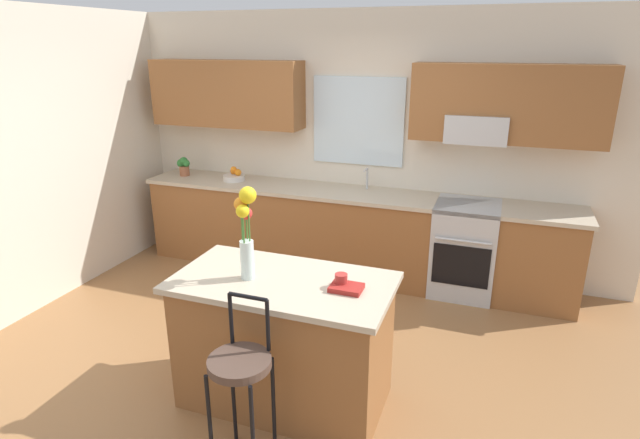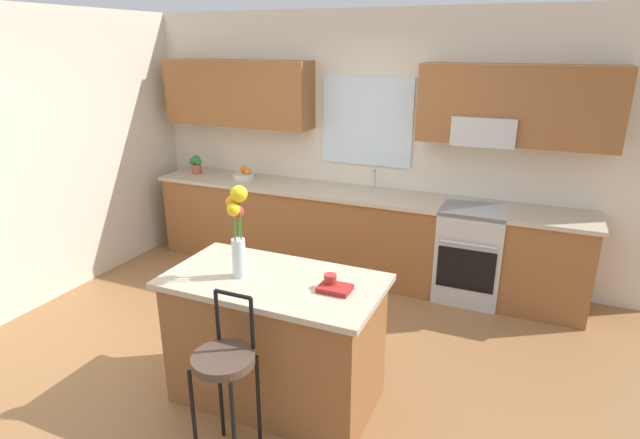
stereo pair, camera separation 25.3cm
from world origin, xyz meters
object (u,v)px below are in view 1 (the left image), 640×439
(oven_range, at_px, (464,249))
(kitchen_island, at_px, (284,341))
(flower_vase, at_px, (246,227))
(potted_plant_small, at_px, (184,166))
(mug_ceramic, at_px, (341,281))
(fruit_bowl_oranges, at_px, (234,176))
(bar_stool_near, at_px, (241,370))
(cookbook, at_px, (346,288))

(oven_range, distance_m, kitchen_island, 2.34)
(flower_vase, height_order, potted_plant_small, flower_vase)
(kitchen_island, bearing_deg, mug_ceramic, 4.16)
(kitchen_island, distance_m, fruit_bowl_oranges, 2.68)
(flower_vase, bearing_deg, kitchen_island, 13.08)
(bar_stool_near, xyz_separation_m, flower_vase, (-0.22, 0.55, 0.64))
(oven_range, relative_size, kitchen_island, 0.64)
(oven_range, xyz_separation_m, kitchen_island, (-1.00, -2.11, 0.00))
(oven_range, bearing_deg, flower_vase, -119.39)
(oven_range, bearing_deg, mug_ceramic, -106.32)
(mug_ceramic, xyz_separation_m, cookbook, (0.04, -0.03, -0.03))
(fruit_bowl_oranges, bearing_deg, potted_plant_small, -179.71)
(mug_ceramic, distance_m, cookbook, 0.06)
(bar_stool_near, xyz_separation_m, fruit_bowl_oranges, (-1.53, 2.74, 0.33))
(bar_stool_near, distance_m, flower_vase, 0.87)
(kitchen_island, bearing_deg, fruit_bowl_oranges, 125.55)
(flower_vase, xyz_separation_m, mug_ceramic, (0.61, 0.08, -0.31))
(kitchen_island, height_order, flower_vase, flower_vase)
(kitchen_island, xyz_separation_m, bar_stool_near, (-0.00, -0.60, 0.17))
(potted_plant_small, bearing_deg, cookbook, -39.31)
(kitchen_island, xyz_separation_m, cookbook, (0.43, -0.00, 0.47))
(fruit_bowl_oranges, bearing_deg, kitchen_island, -54.45)
(mug_ceramic, bearing_deg, potted_plant_small, 140.59)
(kitchen_island, relative_size, bar_stool_near, 1.37)
(kitchen_island, relative_size, potted_plant_small, 6.61)
(oven_range, distance_m, fruit_bowl_oranges, 2.58)
(flower_vase, distance_m, fruit_bowl_oranges, 2.58)
(cookbook, bearing_deg, oven_range, 74.99)
(bar_stool_near, relative_size, potted_plant_small, 4.81)
(oven_range, xyz_separation_m, bar_stool_near, (-1.00, -2.72, 0.18))
(cookbook, distance_m, fruit_bowl_oranges, 2.91)
(cookbook, height_order, potted_plant_small, potted_plant_small)
(flower_vase, relative_size, mug_ceramic, 6.87)
(bar_stool_near, xyz_separation_m, potted_plant_small, (-2.18, 2.74, 0.40))
(bar_stool_near, height_order, potted_plant_small, potted_plant_small)
(mug_ceramic, relative_size, fruit_bowl_oranges, 0.38)
(oven_range, xyz_separation_m, potted_plant_small, (-3.18, 0.03, 0.58))
(cookbook, bearing_deg, flower_vase, -175.51)
(kitchen_island, height_order, potted_plant_small, potted_plant_small)
(bar_stool_near, relative_size, cookbook, 5.21)
(oven_range, bearing_deg, kitchen_island, -115.28)
(bar_stool_near, relative_size, mug_ceramic, 11.58)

